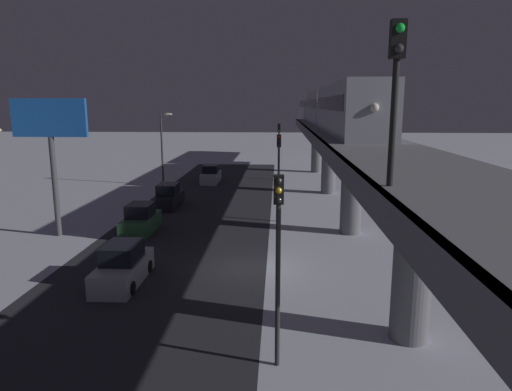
{
  "coord_description": "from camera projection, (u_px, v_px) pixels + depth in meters",
  "views": [
    {
      "loc": [
        -1.55,
        22.97,
        8.52
      ],
      "look_at": [
        0.1,
        -10.18,
        1.9
      ],
      "focal_mm": 32.09,
      "sensor_mm": 36.0,
      "label": 1
    }
  ],
  "objects": [
    {
      "name": "ground_plane",
      "position": [
        248.0,
        268.0,
        24.25
      ],
      "size": [
        240.0,
        240.0,
        0.0
      ],
      "primitive_type": "plane",
      "color": "silver"
    },
    {
      "name": "avenue_asphalt",
      "position": [
        164.0,
        266.0,
        24.47
      ],
      "size": [
        11.0,
        85.18,
        0.01
      ],
      "primitive_type": "cube",
      "color": "#28282D",
      "rests_on": "ground_plane"
    },
    {
      "name": "elevated_railway",
      "position": [
        374.0,
        164.0,
        22.85
      ],
      "size": [
        5.0,
        85.18,
        6.5
      ],
      "color": "slate",
      "rests_on": "ground_plane"
    },
    {
      "name": "subway_train",
      "position": [
        323.0,
        107.0,
        50.33
      ],
      "size": [
        2.94,
        55.47,
        3.4
      ],
      "color": "#999EA8",
      "rests_on": "elevated_railway"
    },
    {
      "name": "rail_signal",
      "position": [
        396.0,
        75.0,
        11.02
      ],
      "size": [
        0.36,
        0.41,
        4.0
      ],
      "color": "black",
      "rests_on": "elevated_railway"
    },
    {
      "name": "sedan_silver",
      "position": [
        123.0,
        267.0,
        22.13
      ],
      "size": [
        1.91,
        4.57,
        1.97
      ],
      "color": "#B2B2B7",
      "rests_on": "ground_plane"
    },
    {
      "name": "sedan_green",
      "position": [
        141.0,
        221.0,
        30.94
      ],
      "size": [
        1.8,
        4.3,
        1.97
      ],
      "color": "#2D6038",
      "rests_on": "ground_plane"
    },
    {
      "name": "sedan_silver_2",
      "position": [
        211.0,
        175.0,
        50.65
      ],
      "size": [
        1.8,
        4.43,
        1.97
      ],
      "color": "#B2B2B7",
      "rests_on": "ground_plane"
    },
    {
      "name": "sedan_black",
      "position": [
        168.0,
        198.0,
        38.62
      ],
      "size": [
        1.8,
        4.62,
        1.97
      ],
      "color": "black",
      "rests_on": "ground_plane"
    },
    {
      "name": "traffic_light_near",
      "position": [
        278.0,
        244.0,
        14.4
      ],
      "size": [
        0.32,
        0.44,
        6.4
      ],
      "color": "#2D2D2D",
      "rests_on": "ground_plane"
    },
    {
      "name": "traffic_light_mid",
      "position": [
        279.0,
        165.0,
        33.16
      ],
      "size": [
        0.32,
        0.44,
        6.4
      ],
      "color": "#2D2D2D",
      "rests_on": "ground_plane"
    },
    {
      "name": "traffic_light_far",
      "position": [
        279.0,
        143.0,
        51.92
      ],
      "size": [
        0.32,
        0.44,
        6.4
      ],
      "color": "#2D2D2D",
      "rests_on": "ground_plane"
    },
    {
      "name": "commercial_billboard",
      "position": [
        50.0,
        132.0,
        28.94
      ],
      "size": [
        4.8,
        0.36,
        8.9
      ],
      "color": "#4C4C51",
      "rests_on": "ground_plane"
    },
    {
      "name": "street_lamp_far",
      "position": [
        164.0,
        140.0,
        48.31
      ],
      "size": [
        1.35,
        0.44,
        7.65
      ],
      "color": "#38383D",
      "rests_on": "ground_plane"
    }
  ]
}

